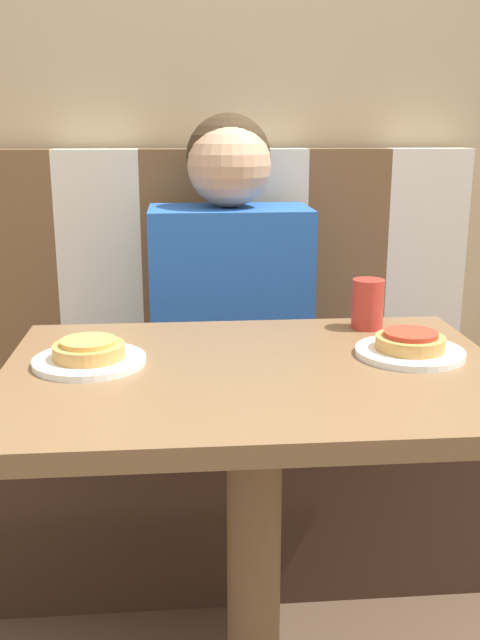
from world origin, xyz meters
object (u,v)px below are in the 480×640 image
(plate_left, at_px, (89,361))
(plate_right, at_px, (410,352))
(pizza_left, at_px, (89,349))
(drinking_cup, at_px, (368,304))
(person, at_px, (230,268))
(pizza_right, at_px, (410,341))

(plate_left, relative_size, plate_right, 1.00)
(pizza_left, distance_m, drinking_cup, 0.57)
(person, bearing_deg, drinking_cup, -56.01)
(plate_left, bearing_deg, pizza_right, 0.00)
(person, xyz_separation_m, plate_right, (0.29, -0.56, -0.05))
(person, distance_m, pizza_left, 0.63)
(plate_left, height_order, drinking_cup, drinking_cup)
(person, xyz_separation_m, drinking_cup, (0.26, -0.38, -0.00))
(pizza_right, bearing_deg, drinking_cup, 99.25)
(plate_left, xyz_separation_m, drinking_cup, (0.54, 0.19, 0.05))
(drinking_cup, bearing_deg, pizza_left, -161.04)
(pizza_left, xyz_separation_m, pizza_right, (0.57, 0.00, 0.00))
(person, bearing_deg, pizza_left, -116.84)
(plate_left, distance_m, plate_right, 0.57)
(plate_right, distance_m, drinking_cup, 0.19)
(pizza_left, bearing_deg, pizza_right, 0.00)
(plate_right, xyz_separation_m, drinking_cup, (-0.03, 0.19, 0.05))
(plate_left, relative_size, pizza_right, 1.58)
(plate_left, relative_size, drinking_cup, 1.92)
(pizza_right, bearing_deg, plate_right, 0.00)
(pizza_right, bearing_deg, plate_left, 180.00)
(person, xyz_separation_m, pizza_right, (0.29, -0.56, -0.03))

